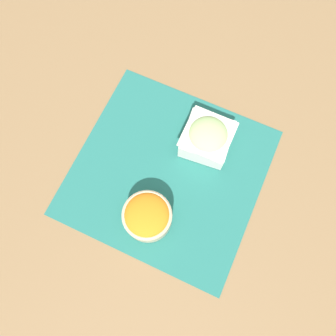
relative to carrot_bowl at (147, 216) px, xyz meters
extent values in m
plane|color=olive|center=(0.13, 0.01, -0.05)|extent=(3.00, 3.00, 0.00)
cube|color=#236B60|center=(0.13, 0.01, -0.04)|extent=(0.46, 0.47, 0.00)
cylinder|color=#C6B28E|center=(0.00, 0.00, -0.01)|extent=(0.12, 0.12, 0.06)
torus|color=#C6B28E|center=(0.00, 0.00, 0.02)|extent=(0.11, 0.11, 0.01)
ellipsoid|color=orange|center=(0.00, 0.00, 0.02)|extent=(0.10, 0.10, 0.03)
cube|color=silver|center=(0.24, -0.05, -0.01)|extent=(0.13, 0.13, 0.06)
cube|color=silver|center=(0.24, -0.05, 0.02)|extent=(0.12, 0.12, 0.00)
ellipsoid|color=#A8CC7F|center=(0.24, -0.05, 0.02)|extent=(0.10, 0.10, 0.05)
camera|label=1|loc=(-0.09, -0.09, 0.76)|focal=35.00mm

